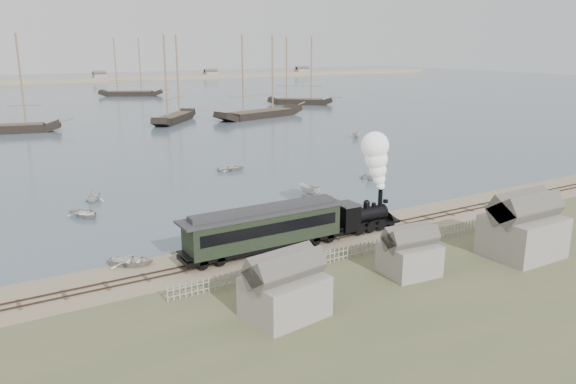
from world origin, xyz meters
TOP-DOWN VIEW (x-y plane):
  - ground at (0.00, 0.00)m, footprint 600.00×600.00m
  - harbor_water at (0.00, 170.00)m, footprint 600.00×336.00m
  - rail_track at (0.00, -2.00)m, footprint 120.00×1.80m
  - picket_fence_west at (-6.50, -7.00)m, footprint 19.00×0.10m
  - picket_fence_east at (12.50, -7.50)m, footprint 15.00×0.10m
  - shed_left at (-10.00, -13.00)m, footprint 5.00×4.00m
  - shed_mid at (2.00, -12.00)m, footprint 4.00×3.50m
  - shed_right at (13.00, -14.00)m, footprint 6.00×5.00m
  - far_spit at (0.00, 250.00)m, footprint 500.00×20.00m
  - locomotive at (6.71, -2.00)m, footprint 7.41×2.77m
  - passenger_coach at (-5.45, -2.00)m, footprint 15.15×2.92m
  - beached_dinghy at (-16.19, 1.16)m, footprint 4.33×4.58m
  - rowboat_0 at (-16.60, 16.74)m, footprint 4.65×4.13m
  - rowboat_1 at (-14.40, 22.28)m, footprint 3.67×3.69m
  - rowboat_2 at (8.27, 11.77)m, footprint 3.68×1.87m
  - rowboat_3 at (6.20, 28.99)m, footprint 3.73×4.55m
  - rowboat_4 at (20.02, 14.44)m, footprint 4.21×4.38m
  - rowboat_5 at (39.45, 42.94)m, footprint 3.59×2.26m
  - schooner_2 at (-17.27, 84.81)m, footprint 20.59×8.91m
  - schooner_3 at (17.75, 83.30)m, footprint 15.98×17.43m
  - schooner_4 at (38.81, 80.35)m, footprint 26.29×12.19m
  - schooner_5 at (64.10, 101.63)m, footprint 17.61×16.10m
  - schooner_8 at (28.70, 156.81)m, footprint 21.45×14.61m

SIDE VIEW (x-z plane):
  - ground at x=0.00m, z-range 0.00..0.00m
  - picket_fence_west at x=-6.50m, z-range -0.60..0.60m
  - picket_fence_east at x=12.50m, z-range -0.60..0.60m
  - shed_left at x=-10.00m, z-range -2.05..2.05m
  - shed_mid at x=2.00m, z-range -1.80..1.80m
  - shed_right at x=13.00m, z-range -2.55..2.55m
  - far_spit at x=0.00m, z-range -0.90..0.90m
  - harbor_water at x=0.00m, z-range 0.00..0.06m
  - rail_track at x=0.00m, z-range -0.04..0.12m
  - beached_dinghy at x=-16.19m, z-range 0.00..0.77m
  - rowboat_0 at x=-16.60m, z-range 0.06..0.86m
  - rowboat_3 at x=6.20m, z-range 0.06..0.88m
  - rowboat_5 at x=39.45m, z-range 0.06..1.36m
  - rowboat_2 at x=8.27m, z-range 0.06..1.42m
  - rowboat_1 at x=-14.40m, z-range 0.06..1.53m
  - rowboat_4 at x=20.02m, z-range 0.06..1.84m
  - passenger_coach at x=-5.45m, z-range 0.47..4.15m
  - locomotive at x=6.71m, z-range -0.35..8.88m
  - schooner_2 at x=-17.27m, z-range 0.06..20.06m
  - schooner_3 at x=17.75m, z-range 0.06..20.06m
  - schooner_4 at x=38.81m, z-range 0.06..20.06m
  - schooner_5 at x=64.10m, z-range 0.06..20.06m
  - schooner_8 at x=28.70m, z-range 0.06..20.06m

